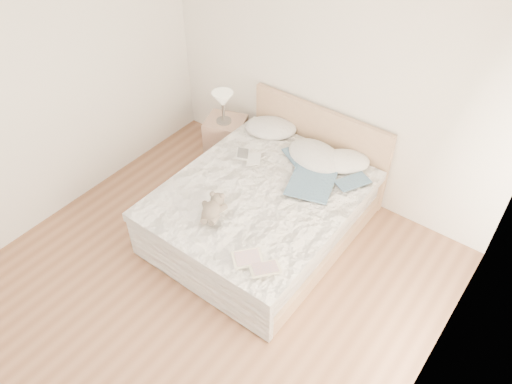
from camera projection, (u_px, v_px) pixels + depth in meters
floor at (190, 302)px, 4.65m from camera, size 4.00×4.50×0.00m
ceiling at (147, 22)px, 2.83m from camera, size 4.00×4.50×0.00m
wall_back at (328, 76)px, 5.07m from camera, size 4.00×0.02×2.70m
wall_left at (18, 108)px, 4.63m from camera, size 0.02×4.50×2.70m
wall_right at (426, 339)px, 2.85m from camera, size 0.02×4.50×2.70m
window at (448, 293)px, 2.97m from camera, size 0.02×1.30×1.10m
bed at (266, 208)px, 5.15m from camera, size 1.72×2.14×1.00m
nightstand at (226, 139)px, 6.07m from camera, size 0.56×0.53×0.56m
table_lamp at (223, 101)px, 5.67m from camera, size 0.31×0.31×0.39m
pillow_left at (271, 128)px, 5.63m from camera, size 0.71×0.63×0.18m
pillow_middle at (315, 156)px, 5.25m from camera, size 0.73×0.58×0.20m
pillow_right at (344, 161)px, 5.18m from camera, size 0.66×0.62×0.16m
blouse at (313, 179)px, 4.99m from camera, size 0.86×0.89×0.03m
photo_book at (248, 157)px, 5.25m from camera, size 0.37×0.34×0.02m
childrens_book at (256, 264)px, 4.18m from camera, size 0.45×0.43×0.02m
teddy_bear at (211, 215)px, 4.58m from camera, size 0.32×0.36×0.16m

